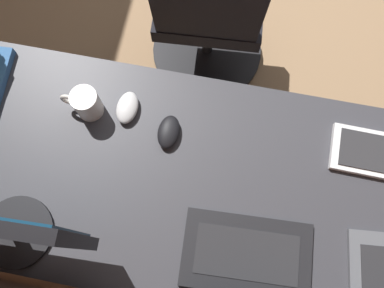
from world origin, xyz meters
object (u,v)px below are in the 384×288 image
mouse_spare (127,108)px  coffee_mug (86,103)px  laptop_leftmost (247,276)px  office_chair (209,14)px  drawer_pedestal (218,214)px  mouse_main (169,132)px

mouse_spare → coffee_mug: 0.12m
laptop_leftmost → office_chair: (0.26, -0.98, -0.32)m
drawer_pedestal → laptop_leftmost: bearing=112.0°
laptop_leftmost → mouse_spare: (0.42, -0.41, -0.03)m
mouse_main → mouse_spare: 0.15m
laptop_leftmost → mouse_spare: bearing=-44.0°
laptop_leftmost → mouse_spare: 0.59m
drawer_pedestal → coffee_mug: 0.66m
drawer_pedestal → office_chair: 0.81m
drawer_pedestal → mouse_main: mouse_main is taller
mouse_spare → coffee_mug: bearing=10.7°
laptop_leftmost → mouse_main: size_ratio=3.51×
mouse_main → office_chair: (-0.02, -0.62, -0.29)m
laptop_leftmost → coffee_mug: (0.53, -0.39, 0.00)m
mouse_spare → coffee_mug: (0.11, 0.02, 0.03)m
laptop_leftmost → mouse_main: bearing=-51.5°
laptop_leftmost → coffee_mug: 0.66m
drawer_pedestal → coffee_mug: bearing=-22.7°
laptop_leftmost → coffee_mug: size_ratio=3.06×
office_chair → coffee_mug: bearing=65.3°
laptop_leftmost → coffee_mug: bearing=-35.8°
drawer_pedestal → coffee_mug: coffee_mug is taller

